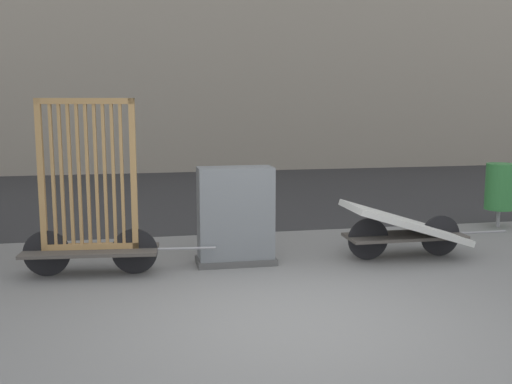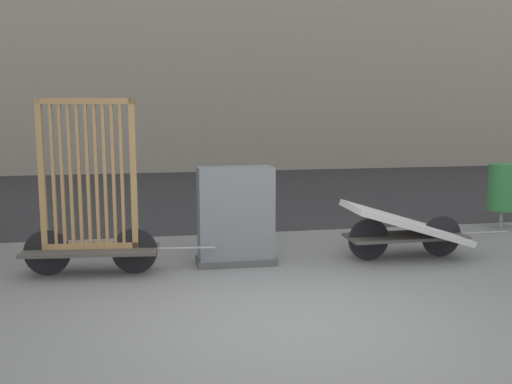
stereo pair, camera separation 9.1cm
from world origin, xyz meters
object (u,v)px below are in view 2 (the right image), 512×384
at_px(bike_cart_with_bedframe, 90,214).
at_px(bike_cart_with_mattress, 406,228).
at_px(utility_cabinet, 236,219).
at_px(trash_bin, 503,187).

xyz_separation_m(bike_cart_with_bedframe, bike_cart_with_mattress, (4.04, 0.00, -0.33)).
distance_m(bike_cart_with_mattress, utility_cabinet, 2.27).
distance_m(bike_cart_with_bedframe, bike_cart_with_mattress, 4.05).
height_order(bike_cart_with_mattress, trash_bin, trash_bin).
bearing_deg(utility_cabinet, trash_bin, 16.77).
distance_m(bike_cart_with_bedframe, utility_cabinet, 1.79).
relative_size(bike_cart_with_bedframe, utility_cabinet, 1.84).
height_order(bike_cart_with_bedframe, trash_bin, bike_cart_with_bedframe).
relative_size(bike_cart_with_mattress, trash_bin, 2.16).
bearing_deg(bike_cart_with_mattress, utility_cabinet, 176.01).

